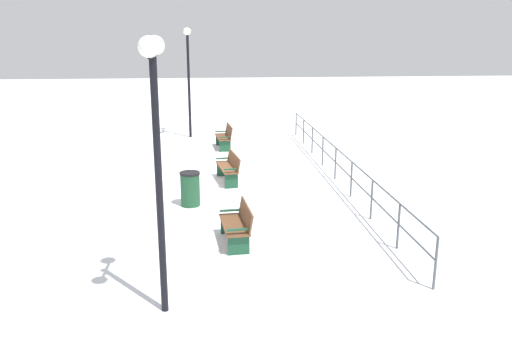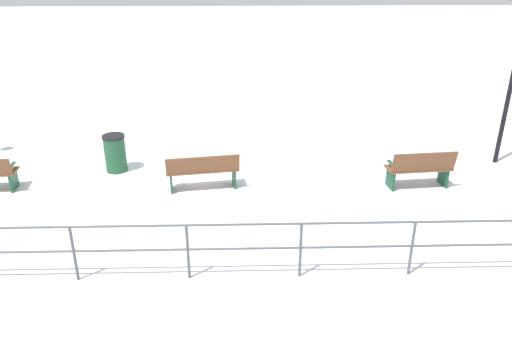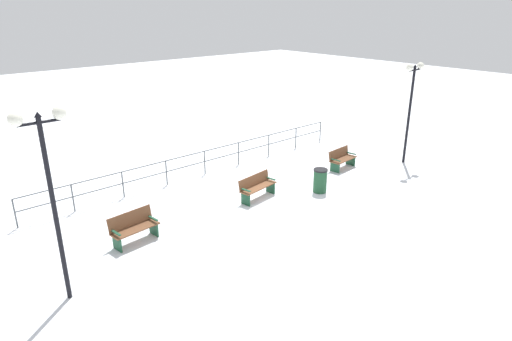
% 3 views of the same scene
% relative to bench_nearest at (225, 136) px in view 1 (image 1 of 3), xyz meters
% --- Properties ---
extents(ground_plane, '(80.00, 80.00, 0.00)m').
position_rel_bench_nearest_xyz_m(ground_plane, '(0.17, 4.94, -0.48)').
color(ground_plane, white).
rests_on(ground_plane, ground).
extents(bench_nearest, '(0.68, 1.52, 0.94)m').
position_rel_bench_nearest_xyz_m(bench_nearest, '(0.00, 0.00, 0.00)').
color(bench_nearest, brown).
rests_on(bench_nearest, ground).
extents(bench_second, '(0.73, 1.69, 0.88)m').
position_rel_bench_nearest_xyz_m(bench_second, '(0.04, 4.93, -0.00)').
color(bench_second, brown).
rests_on(bench_second, ground).
extents(bench_third, '(0.69, 1.47, 0.86)m').
position_rel_bench_nearest_xyz_m(bench_third, '(0.07, 9.86, -0.04)').
color(bench_third, brown).
rests_on(bench_third, ground).
extents(lamppost_near, '(0.31, 1.20, 4.74)m').
position_rel_bench_nearest_xyz_m(lamppost_near, '(1.46, -2.50, 3.02)').
color(lamppost_near, black).
rests_on(lamppost_near, ground).
extents(lamppost_middle, '(0.31, 1.19, 4.45)m').
position_rel_bench_nearest_xyz_m(lamppost_middle, '(1.46, 12.62, 2.80)').
color(lamppost_middle, black).
rests_on(lamppost_middle, ground).
extents(waterfront_railing, '(0.05, 14.84, 1.03)m').
position_rel_bench_nearest_xyz_m(waterfront_railing, '(-3.32, 4.94, 0.21)').
color(waterfront_railing, '#4C5156').
rests_on(waterfront_railing, ground).
extents(trash_bin, '(0.54, 0.54, 0.93)m').
position_rel_bench_nearest_xyz_m(trash_bin, '(1.18, 7.15, -0.02)').
color(trash_bin, '#1E4C2D').
rests_on(trash_bin, ground).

